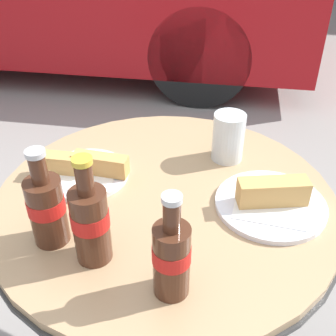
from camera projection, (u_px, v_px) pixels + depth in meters
bistro_table at (165, 243)px, 1.03m from camera, size 0.78×0.78×0.72m
cola_bottle_left at (172, 256)px, 0.69m from camera, size 0.06×0.06×0.21m
cola_bottle_right at (47, 207)px, 0.79m from camera, size 0.07×0.07×0.21m
cola_bottle_center at (90, 221)px, 0.75m from camera, size 0.07×0.07×0.22m
drinking_glass at (228, 139)px, 1.04m from camera, size 0.08×0.08×0.12m
lunch_plate_near at (271, 200)px, 0.91m from camera, size 0.24×0.24×0.07m
lunch_plate_far at (85, 169)px, 1.00m from camera, size 0.21×0.21×0.06m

